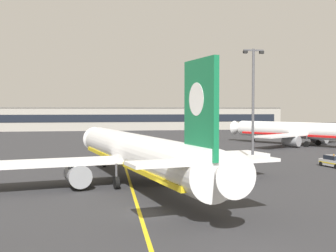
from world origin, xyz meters
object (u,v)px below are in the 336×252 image
(airliner_background, at_px, (305,131))
(service_car_third, at_px, (334,162))
(airliner_foreground, at_px, (136,153))
(apron_lamp_post, at_px, (253,114))

(airliner_background, relative_size, service_car_third, 7.93)
(airliner_foreground, distance_m, service_car_third, 29.76)
(airliner_foreground, height_order, service_car_third, airliner_foreground)
(apron_lamp_post, height_order, service_car_third, apron_lamp_post)
(airliner_foreground, distance_m, apron_lamp_post, 13.16)
(airliner_foreground, xyz_separation_m, airliner_background, (41.31, 40.89, -0.16))
(airliner_background, distance_m, apron_lamp_post, 52.19)
(service_car_third, bearing_deg, apron_lamp_post, -145.99)
(airliner_background, xyz_separation_m, service_car_third, (-12.94, -32.30, -2.44))
(apron_lamp_post, relative_size, service_car_third, 3.26)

